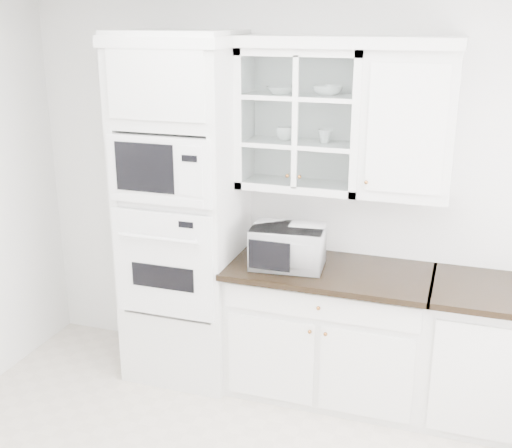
% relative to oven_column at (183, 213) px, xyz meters
% --- Properties ---
extents(room_shell, '(4.00, 3.50, 2.70)m').
position_rel_oven_column_xyz_m(room_shell, '(0.75, -0.99, 0.58)').
color(room_shell, white).
rests_on(room_shell, ground).
extents(oven_column, '(0.76, 0.68, 2.40)m').
position_rel_oven_column_xyz_m(oven_column, '(0.00, 0.00, 0.00)').
color(oven_column, white).
rests_on(oven_column, ground).
extents(base_cabinet_run, '(1.32, 0.67, 0.92)m').
position_rel_oven_column_xyz_m(base_cabinet_run, '(1.03, 0.03, -0.74)').
color(base_cabinet_run, white).
rests_on(base_cabinet_run, ground).
extents(extra_base_cabinet, '(0.72, 0.67, 0.92)m').
position_rel_oven_column_xyz_m(extra_base_cabinet, '(2.03, 0.03, -0.74)').
color(extra_base_cabinet, white).
rests_on(extra_base_cabinet, ground).
extents(upper_cabinet_glass, '(0.80, 0.33, 0.90)m').
position_rel_oven_column_xyz_m(upper_cabinet_glass, '(0.78, 0.17, 0.65)').
color(upper_cabinet_glass, white).
rests_on(upper_cabinet_glass, room_shell).
extents(upper_cabinet_solid, '(0.55, 0.33, 0.90)m').
position_rel_oven_column_xyz_m(upper_cabinet_solid, '(1.46, 0.17, 0.65)').
color(upper_cabinet_solid, white).
rests_on(upper_cabinet_solid, room_shell).
extents(crown_molding, '(2.14, 0.38, 0.07)m').
position_rel_oven_column_xyz_m(crown_molding, '(0.68, 0.14, 1.14)').
color(crown_molding, white).
rests_on(crown_molding, room_shell).
extents(countertop_microwave, '(0.50, 0.43, 0.27)m').
position_rel_oven_column_xyz_m(countertop_microwave, '(0.76, -0.03, -0.14)').
color(countertop_microwave, white).
rests_on(countertop_microwave, base_cabinet_run).
extents(bowl_a, '(0.23, 0.23, 0.05)m').
position_rel_oven_column_xyz_m(bowl_a, '(0.64, 0.16, 0.83)').
color(bowl_a, white).
rests_on(bowl_a, upper_cabinet_glass).
extents(bowl_b, '(0.21, 0.21, 0.06)m').
position_rel_oven_column_xyz_m(bowl_b, '(0.94, 0.18, 0.84)').
color(bowl_b, white).
rests_on(bowl_b, upper_cabinet_glass).
extents(cup_a, '(0.12, 0.12, 0.09)m').
position_rel_oven_column_xyz_m(cup_a, '(0.67, 0.17, 0.55)').
color(cup_a, white).
rests_on(cup_a, upper_cabinet_glass).
extents(cup_b, '(0.10, 0.10, 0.09)m').
position_rel_oven_column_xyz_m(cup_b, '(0.93, 0.17, 0.55)').
color(cup_b, white).
rests_on(cup_b, upper_cabinet_glass).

